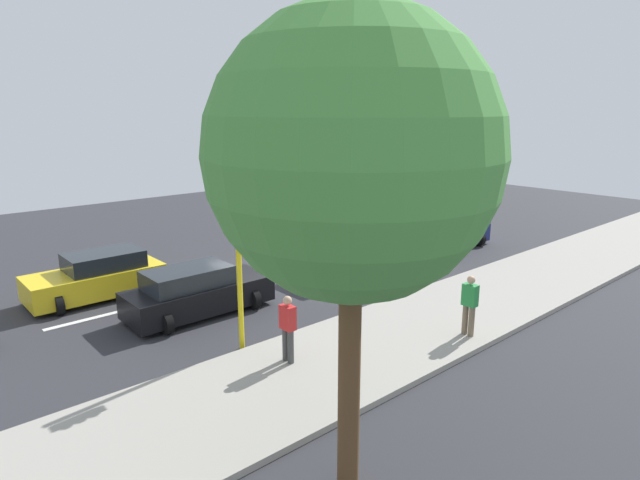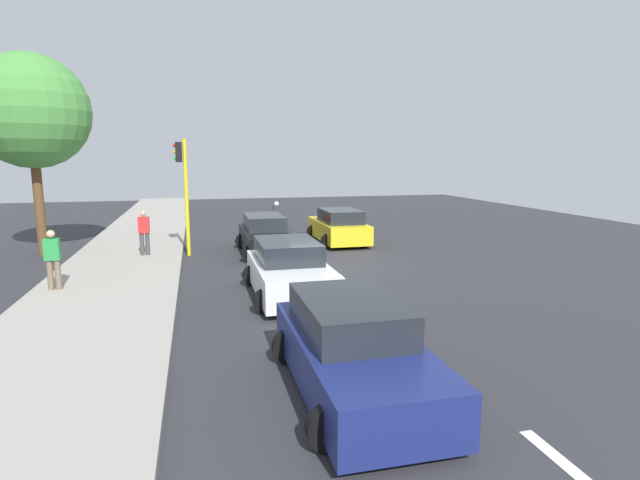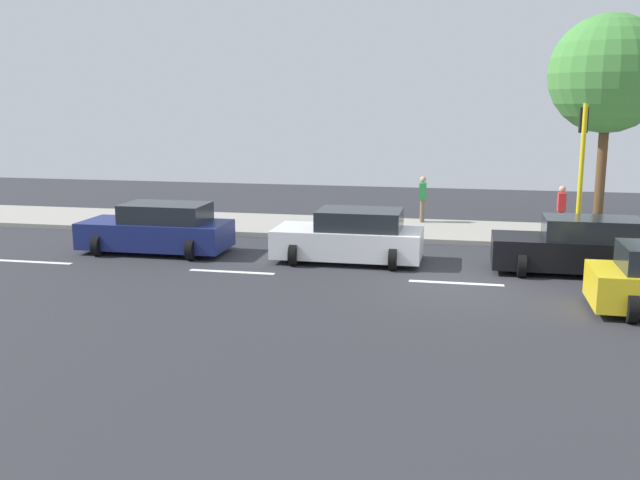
% 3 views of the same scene
% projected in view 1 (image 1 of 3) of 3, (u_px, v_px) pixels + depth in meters
% --- Properties ---
extents(ground_plane, '(40.00, 60.00, 0.10)m').
position_uv_depth(ground_plane, '(253.00, 280.00, 19.79)').
color(ground_plane, '#2D2D33').
extents(sidewalk, '(4.00, 60.00, 0.15)m').
position_uv_depth(sidewalk, '(396.00, 336.00, 14.65)').
color(sidewalk, '#9E998E').
rests_on(sidewalk, ground).
extents(lane_stripe_north, '(0.20, 2.40, 0.01)m').
position_uv_depth(lane_stripe_north, '(86.00, 320.00, 15.94)').
color(lane_stripe_north, white).
rests_on(lane_stripe_north, ground).
extents(lane_stripe_mid, '(0.20, 2.40, 0.01)m').
position_uv_depth(lane_stripe_mid, '(253.00, 279.00, 19.78)').
color(lane_stripe_mid, white).
rests_on(lane_stripe_mid, ground).
extents(lane_stripe_south, '(0.20, 2.40, 0.01)m').
position_uv_depth(lane_stripe_south, '(365.00, 251.00, 23.61)').
color(lane_stripe_south, white).
rests_on(lane_stripe_south, ground).
extents(lane_stripe_far_south, '(0.20, 2.40, 0.01)m').
position_uv_depth(lane_stripe_far_south, '(446.00, 231.00, 27.45)').
color(lane_stripe_far_south, white).
rests_on(lane_stripe_far_south, ground).
extents(car_dark_blue, '(2.27, 4.49, 1.52)m').
position_uv_depth(car_dark_blue, '(444.00, 233.00, 23.91)').
color(car_dark_blue, navy).
rests_on(car_dark_blue, ground).
extents(car_yellow_cab, '(2.26, 4.26, 1.52)m').
position_uv_depth(car_yellow_cab, '(97.00, 277.00, 17.71)').
color(car_yellow_cab, yellow).
rests_on(car_yellow_cab, ground).
extents(car_white, '(2.35, 4.24, 1.52)m').
position_uv_depth(car_white, '(348.00, 256.00, 20.12)').
color(car_white, white).
rests_on(car_white, ground).
extents(car_black, '(2.15, 4.46, 1.52)m').
position_uv_depth(car_black, '(197.00, 292.00, 16.24)').
color(car_black, black).
rests_on(car_black, ground).
extents(pedestrian_near_signal, '(0.40, 0.24, 1.69)m').
position_uv_depth(pedestrian_near_signal, '(469.00, 303.00, 14.33)').
color(pedestrian_near_signal, '#72604C').
rests_on(pedestrian_near_signal, sidewalk).
extents(pedestrian_by_tree, '(0.40, 0.24, 1.69)m').
position_uv_depth(pedestrian_by_tree, '(288.00, 327.00, 12.81)').
color(pedestrian_by_tree, '#3F3F3F').
rests_on(pedestrian_by_tree, sidewalk).
extents(traffic_light_corner, '(0.49, 0.24, 4.50)m').
position_uv_depth(traffic_light_corner, '(240.00, 242.00, 13.26)').
color(traffic_light_corner, yellow).
rests_on(traffic_light_corner, ground).
extents(street_tree_south, '(4.32, 4.32, 7.69)m').
position_uv_depth(street_tree_south, '(352.00, 157.00, 7.64)').
color(street_tree_south, brown).
rests_on(street_tree_south, ground).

